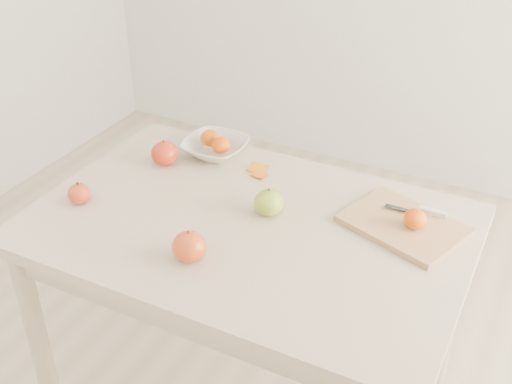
% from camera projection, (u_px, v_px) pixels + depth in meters
% --- Properties ---
extents(table, '(1.20, 0.80, 0.75)m').
position_uv_depth(table, '(248.00, 250.00, 1.83)').
color(table, beige).
rests_on(table, ground).
extents(cutting_board, '(0.36, 0.31, 0.02)m').
position_uv_depth(cutting_board, '(403.00, 225.00, 1.75)').
color(cutting_board, tan).
rests_on(cutting_board, table).
extents(board_tangerine, '(0.06, 0.06, 0.05)m').
position_uv_depth(board_tangerine, '(415.00, 219.00, 1.71)').
color(board_tangerine, '#D53D07').
rests_on(board_tangerine, cutting_board).
extents(fruit_bowl, '(0.20, 0.20, 0.05)m').
position_uv_depth(fruit_bowl, '(215.00, 148.00, 2.09)').
color(fruit_bowl, silver).
rests_on(fruit_bowl, table).
extents(bowl_tangerine_near, '(0.06, 0.06, 0.06)m').
position_uv_depth(bowl_tangerine_near, '(210.00, 138.00, 2.10)').
color(bowl_tangerine_near, '#CD4407').
rests_on(bowl_tangerine_near, fruit_bowl).
extents(bowl_tangerine_far, '(0.06, 0.06, 0.05)m').
position_uv_depth(bowl_tangerine_far, '(221.00, 145.00, 2.06)').
color(bowl_tangerine_far, '#DD4707').
rests_on(bowl_tangerine_far, fruit_bowl).
extents(orange_peel_a, '(0.06, 0.05, 0.01)m').
position_uv_depth(orange_peel_a, '(258.00, 169.00, 2.02)').
color(orange_peel_a, orange).
rests_on(orange_peel_a, table).
extents(orange_peel_b, '(0.05, 0.04, 0.01)m').
position_uv_depth(orange_peel_b, '(259.00, 176.00, 1.98)').
color(orange_peel_b, orange).
rests_on(orange_peel_b, table).
extents(paring_knife, '(0.17, 0.05, 0.01)m').
position_uv_depth(paring_knife, '(428.00, 212.00, 1.77)').
color(paring_knife, white).
rests_on(paring_knife, cutting_board).
extents(apple_green, '(0.08, 0.08, 0.08)m').
position_uv_depth(apple_green, '(269.00, 202.00, 1.79)').
color(apple_green, '#689414').
rests_on(apple_green, table).
extents(apple_red_d, '(0.07, 0.07, 0.06)m').
position_uv_depth(apple_red_d, '(79.00, 194.00, 1.84)').
color(apple_red_d, maroon).
rests_on(apple_red_d, table).
extents(apple_red_a, '(0.09, 0.09, 0.08)m').
position_uv_depth(apple_red_a, '(165.00, 153.00, 2.03)').
color(apple_red_a, '#9C0502').
rests_on(apple_red_a, table).
extents(apple_red_e, '(0.09, 0.09, 0.08)m').
position_uv_depth(apple_red_e, '(189.00, 247.00, 1.61)').
color(apple_red_e, maroon).
rests_on(apple_red_e, table).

